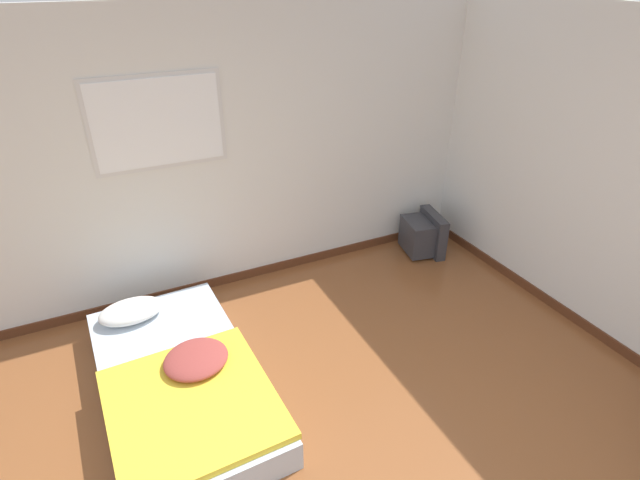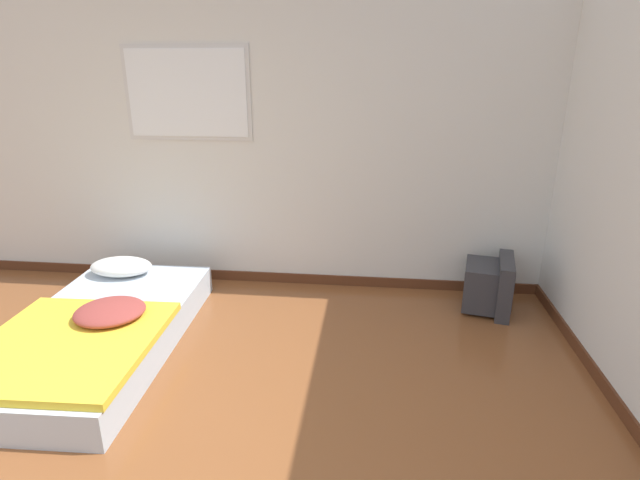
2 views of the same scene
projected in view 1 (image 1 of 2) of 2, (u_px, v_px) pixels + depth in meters
wall_back at (196, 163)px, 4.38m from camera, size 7.99×0.08×2.60m
mattress_bed at (180, 379)px, 3.68m from camera, size 1.13×2.05×0.37m
crt_tv at (423, 234)px, 5.48m from camera, size 0.45×0.52×0.45m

